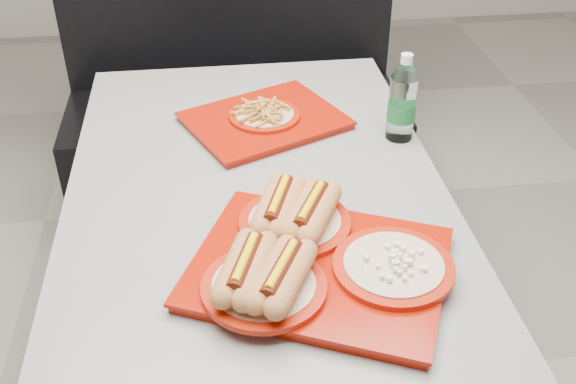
{
  "coord_description": "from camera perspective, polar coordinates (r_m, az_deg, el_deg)",
  "views": [
    {
      "loc": [
        -0.09,
        -1.34,
        1.66
      ],
      "look_at": [
        0.06,
        -0.15,
        0.83
      ],
      "focal_mm": 42.0,
      "sensor_mm": 36.0,
      "label": 1
    }
  ],
  "objects": [
    {
      "name": "tray_near",
      "position": [
        1.35,
        1.8,
        -5.43
      ],
      "size": [
        0.61,
        0.55,
        0.11
      ],
      "rotation": [
        0.0,
        0.0,
        -0.42
      ],
      "color": "#911103",
      "rests_on": "diner_table"
    },
    {
      "name": "tray_far",
      "position": [
        1.86,
        -2.0,
        6.35
      ],
      "size": [
        0.5,
        0.45,
        0.08
      ],
      "rotation": [
        0.0,
        0.0,
        0.43
      ],
      "color": "#911103",
      "rests_on": "diner_table"
    },
    {
      "name": "diner_table",
      "position": [
        1.72,
        -2.55,
        -3.96
      ],
      "size": [
        0.92,
        1.42,
        0.75
      ],
      "color": "black",
      "rests_on": "ground"
    },
    {
      "name": "water_bottle",
      "position": [
        1.79,
        9.64,
        7.46
      ],
      "size": [
        0.07,
        0.07,
        0.24
      ],
      "rotation": [
        0.0,
        0.0,
        -0.1
      ],
      "color": "silver",
      "rests_on": "diner_table"
    },
    {
      "name": "booth_bench",
      "position": [
        2.74,
        -4.55,
        7.33
      ],
      "size": [
        1.3,
        0.57,
        1.35
      ],
      "color": "black",
      "rests_on": "ground"
    }
  ]
}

